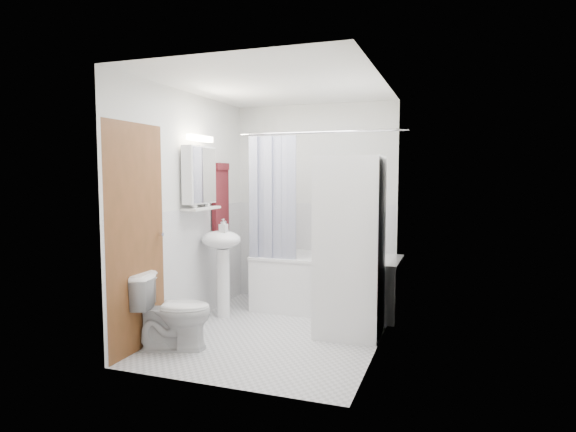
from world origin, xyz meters
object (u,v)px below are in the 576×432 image
(sink, at_px, (222,253))
(washer_dryer, at_px, (350,246))
(bathtub, at_px, (327,280))
(toilet, at_px, (173,312))

(sink, distance_m, washer_dryer, 1.44)
(bathtub, height_order, washer_dryer, washer_dryer)
(bathtub, relative_size, washer_dryer, 0.95)
(washer_dryer, relative_size, toilet, 2.52)
(bathtub, xyz_separation_m, toilet, (-0.98, -1.65, -0.01))
(washer_dryer, bearing_deg, toilet, -147.81)
(sink, xyz_separation_m, washer_dryer, (1.43, -0.10, 0.16))
(bathtub, distance_m, sink, 1.25)
(bathtub, bearing_deg, washer_dryer, -60.36)
(washer_dryer, bearing_deg, sink, 174.82)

